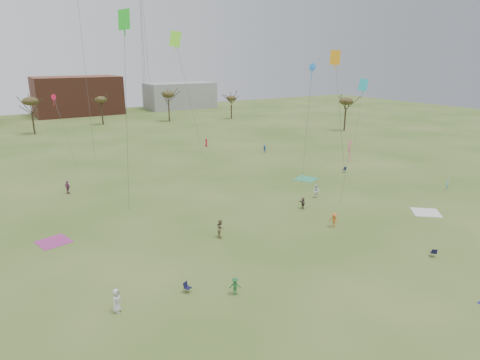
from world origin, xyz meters
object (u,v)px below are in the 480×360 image
camp_chair_left (188,289)px  radio_tower (144,53)px  camp_chair_right (344,171)px  flyer_near_left (117,300)px  camp_chair_center (433,254)px  flyer_near_center (235,286)px

camp_chair_left → radio_tower: bearing=42.0°
camp_chair_right → radio_tower: radio_tower is taller
radio_tower → flyer_near_left: bearing=-110.8°
camp_chair_left → camp_chair_center: bearing=-45.7°
flyer_near_center → camp_chair_center: bearing=-162.0°
camp_chair_center → camp_chair_right: same height
flyer_near_left → radio_tower: size_ratio=0.05×
flyer_near_left → camp_chair_right: bearing=-20.2°
camp_chair_right → flyer_near_left: bearing=-73.2°
flyer_near_left → camp_chair_right: size_ratio=2.14×
camp_chair_left → camp_chair_right: (37.40, 19.99, 0.00)m
camp_chair_center → radio_tower: size_ratio=0.02×
radio_tower → flyer_near_center: bearing=-106.8°
flyer_near_left → camp_chair_center: 29.00m
camp_chair_left → radio_tower: (40.69, 122.26, 18.95)m
camp_chair_center → radio_tower: 131.41m
flyer_near_center → camp_chair_right: 40.85m
radio_tower → camp_chair_right: bearing=-91.8°
flyer_near_left → camp_chair_center: flyer_near_left is taller
camp_chair_center → radio_tower: bearing=-56.7°
flyer_near_center → camp_chair_left: 3.87m
flyer_near_center → camp_chair_left: flyer_near_center is taller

